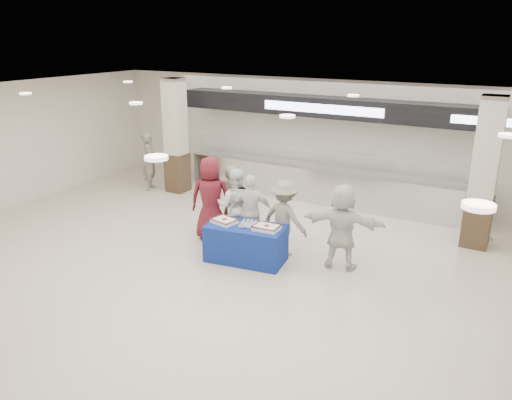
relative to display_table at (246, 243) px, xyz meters
The scene contains 15 objects.
ground 1.18m from the display_table, 94.87° to the right, with size 14.00×14.00×0.00m, color beige.
serving_line 4.35m from the display_table, 91.23° to the left, with size 8.70×0.85×2.80m.
column_left 5.25m from the display_table, 143.04° to the left, with size 0.55×0.55×3.20m.
column_right 5.11m from the display_table, 38.28° to the left, with size 0.55×0.55×3.20m.
display_table is the anchor object (origin of this frame).
sheet_cake_left 0.63m from the display_table, behind, with size 0.54×0.47×0.10m.
sheet_cake_right 0.62m from the display_table, ahead, with size 0.51×0.40×0.10m.
cupcake_tray 0.41m from the display_table, 40.16° to the left, with size 0.48×0.41×0.06m.
civilian_maroon 1.52m from the display_table, 153.03° to the left, with size 0.91×0.59×1.86m, color maroon.
soldier_a 1.52m from the display_table, 132.49° to the left, with size 0.59×0.39×1.61m, color slate.
chef_tall 1.11m from the display_table, 133.30° to the left, with size 0.81×0.63×1.66m, color white.
chef_short 0.81m from the display_table, 110.91° to the left, with size 0.94×0.39×1.60m, color white.
soldier_b 0.93m from the display_table, 50.06° to the left, with size 1.03×0.59×1.59m, color slate.
civilian_white 1.93m from the display_table, 20.02° to the left, with size 1.58×0.50×1.71m, color white.
soldier_bg 5.66m from the display_table, 149.96° to the left, with size 0.61×0.40×1.68m, color slate.
Camera 1 is at (4.77, -6.75, 4.36)m, focal length 35.00 mm.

